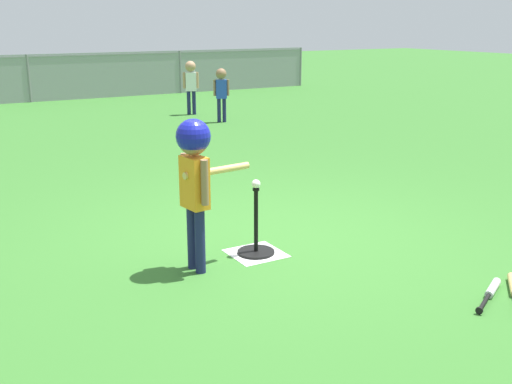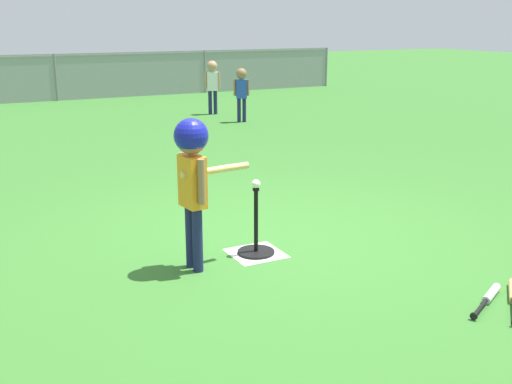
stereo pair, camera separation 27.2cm
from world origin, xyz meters
The scene contains 9 objects.
ground_plane centered at (0.00, 0.00, 0.00)m, with size 60.00×60.00×0.00m, color #336B28.
home_plate centered at (-0.37, -0.23, 0.00)m, with size 0.44×0.44×0.01m, color white.
batting_tee centered at (-0.37, -0.23, 0.09)m, with size 0.32×0.32×0.58m.
baseball_on_tee centered at (-0.37, -0.23, 0.62)m, with size 0.07×0.07×0.07m, color white.
batter_child centered at (-0.95, -0.31, 0.87)m, with size 0.64×0.35×1.22m.
fielder_deep_left centered at (2.64, 6.26, 0.67)m, with size 0.29×0.21×1.05m.
fielder_near_right centered at (2.55, 7.50, 0.72)m, with size 0.32×0.22×1.12m.
spare_bat_silver centered at (0.69, -1.82, 0.03)m, with size 0.54×0.32×0.06m.
outfield_fence centered at (0.00, 11.38, 0.62)m, with size 16.06×0.06×1.15m.
Camera 1 is at (-2.87, -4.51, 1.93)m, focal length 43.18 mm.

